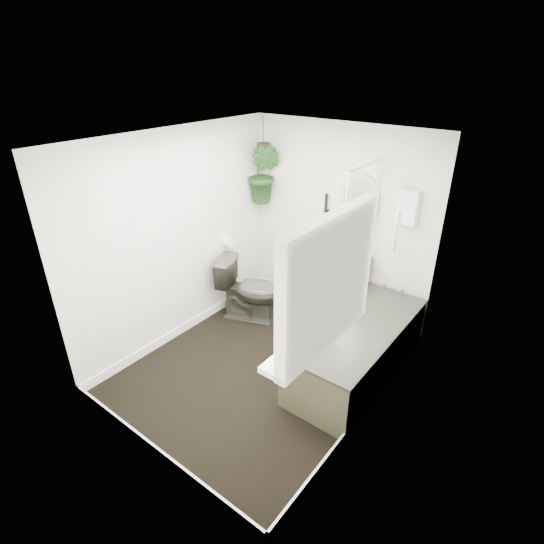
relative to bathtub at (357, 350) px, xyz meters
The scene contains 22 objects.
floor 0.99m from the bathtub, 147.99° to the right, with size 2.30×2.80×0.02m, color black.
ceiling 2.23m from the bathtub, 147.99° to the right, with size 2.30×2.80×0.02m, color white.
wall_back 1.49m from the bathtub, 131.32° to the left, with size 2.30×0.02×2.30m, color #EAE2C4.
wall_front 2.24m from the bathtub, 112.73° to the right, with size 2.30×0.02×2.30m, color #EAE2C4.
wall_left 2.20m from the bathtub, 165.69° to the right, with size 0.02×2.80×2.30m, color #EAE2C4.
wall_right 1.06m from the bathtub, 54.25° to the right, with size 0.02×2.80×2.30m, color #EAE2C4.
skirting 0.97m from the bathtub, 147.99° to the right, with size 2.30×2.80×0.10m, color white.
bathtub is the anchor object (origin of this frame).
bath_screen 1.15m from the bathtub, 123.96° to the left, with size 0.04×0.72×1.40m, color silver, non-canonical shape.
shower_box 1.51m from the bathtub, 90.00° to the left, with size 0.20×0.10×0.35m, color white.
oval_mirror 1.59m from the bathtub, 122.30° to the left, with size 0.46×0.03×0.62m, color #B8B18D.
wall_sconce 1.70m from the bathtub, 137.85° to the left, with size 0.04×0.04×0.22m, color black.
toilet_roll_holder 2.01m from the bathtub, behind, with size 0.11×0.11×0.11m, color white.
window_recess 1.84m from the bathtub, 76.41° to the right, with size 0.08×1.00×0.90m, color white.
window_sill 1.54m from the bathtub, 79.61° to the right, with size 0.18×1.00×0.04m, color white.
window_blinds 1.83m from the bathtub, 78.46° to the right, with size 0.01×0.86×0.76m, color white.
toilet 1.53m from the bathtub, behind, with size 0.44×0.77×0.78m, color #303128.
pedestal_sink 0.93m from the bathtub, 126.97° to the left, with size 0.53×0.45×0.90m, color #303128, non-canonical shape.
sill_plant 1.42m from the bathtub, 79.30° to the right, with size 0.23×0.20×0.26m, color black.
hanging_plant 2.34m from the bathtub, 157.04° to the left, with size 0.40×0.32×0.72m, color black.
soap_bottle 0.71m from the bathtub, 118.81° to the right, with size 0.09×0.09×0.19m, color #373231.
hanging_pot 2.53m from the bathtub, 157.04° to the left, with size 0.16×0.16×0.12m, color #2B2415.
Camera 1 is at (2.20, -2.72, 2.89)m, focal length 28.00 mm.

